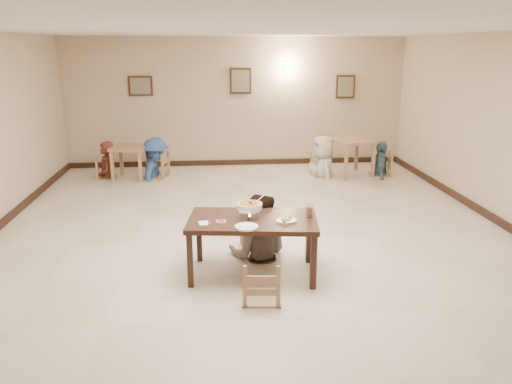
{
  "coord_description": "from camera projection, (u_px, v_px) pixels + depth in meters",
  "views": [
    {
      "loc": [
        -0.61,
        -6.88,
        2.75
      ],
      "look_at": [
        -0.04,
        -0.62,
        0.93
      ],
      "focal_mm": 35.0,
      "sensor_mm": 36.0,
      "label": 1
    }
  ],
  "objects": [
    {
      "name": "rice_plate_near",
      "position": [
        247.0,
        227.0,
        5.79
      ],
      "size": [
        0.28,
        0.28,
        0.06
      ],
      "color": "white",
      "rests_on": "main_table"
    },
    {
      "name": "rice_plate_far",
      "position": [
        249.0,
        211.0,
        6.35
      ],
      "size": [
        0.26,
        0.26,
        0.06
      ],
      "color": "white",
      "rests_on": "main_table"
    },
    {
      "name": "fried_plate",
      "position": [
        286.0,
        220.0,
        5.99
      ],
      "size": [
        0.25,
        0.25,
        0.06
      ],
      "color": "white",
      "rests_on": "main_table"
    },
    {
      "name": "curry_warmer",
      "position": [
        250.0,
        206.0,
        6.06
      ],
      "size": [
        0.34,
        0.3,
        0.27
      ],
      "color": "silver",
      "rests_on": "main_table"
    },
    {
      "name": "bg_diner_a",
      "position": [
        104.0,
        142.0,
        10.66
      ],
      "size": [
        0.52,
        0.67,
        1.63
      ],
      "primitive_type": "imported",
      "rotation": [
        0.0,
        0.0,
        4.95
      ],
      "color": "#58261D",
      "rests_on": "floor"
    },
    {
      "name": "chili_dish",
      "position": [
        221.0,
        221.0,
        5.97
      ],
      "size": [
        0.12,
        0.12,
        0.03
      ],
      "color": "white",
      "rests_on": "main_table"
    },
    {
      "name": "bg_chair_lr",
      "position": [
        155.0,
        154.0,
        10.84
      ],
      "size": [
        0.49,
        0.49,
        1.04
      ],
      "rotation": [
        0.0,
        0.0,
        -1.82
      ],
      "color": "tan",
      "rests_on": "floor"
    },
    {
      "name": "chair_near",
      "position": [
        262.0,
        261.0,
        5.55
      ],
      "size": [
        0.44,
        0.44,
        0.93
      ],
      "rotation": [
        0.0,
        0.0,
        3.04
      ],
      "color": "tan",
      "rests_on": "floor"
    },
    {
      "name": "picture_b",
      "position": [
        241.0,
        81.0,
        11.59
      ],
      "size": [
        0.5,
        0.04,
        0.6
      ],
      "color": "#342012",
      "rests_on": "wall_back"
    },
    {
      "name": "main_diner",
      "position": [
        259.0,
        194.0,
        6.63
      ],
      "size": [
        0.96,
        0.82,
        1.75
      ],
      "primitive_type": "imported",
      "rotation": [
        0.0,
        0.0,
        2.94
      ],
      "color": "gray",
      "rests_on": "floor"
    },
    {
      "name": "picture_c",
      "position": [
        345.0,
        87.0,
        11.85
      ],
      "size": [
        0.45,
        0.04,
        0.55
      ],
      "color": "#342012",
      "rests_on": "wall_back"
    },
    {
      "name": "baseboard_right",
      "position": [
        510.0,
        228.0,
        7.73
      ],
      "size": [
        0.06,
        10.0,
        0.12
      ],
      "primitive_type": "cube",
      "color": "black",
      "rests_on": "floor"
    },
    {
      "name": "baseboard_back",
      "position": [
        237.0,
        162.0,
        12.14
      ],
      "size": [
        8.0,
        0.06,
        0.12
      ],
      "primitive_type": "cube",
      "color": "black",
      "rests_on": "floor"
    },
    {
      "name": "bg_diner_c",
      "position": [
        323.0,
        136.0,
        10.92
      ],
      "size": [
        0.7,
        0.95,
        1.77
      ],
      "primitive_type": "imported",
      "rotation": [
        0.0,
        0.0,
        4.89
      ],
      "color": "silver",
      "rests_on": "floor"
    },
    {
      "name": "drink_glass",
      "position": [
        309.0,
        211.0,
        6.15
      ],
      "size": [
        0.08,
        0.08,
        0.16
      ],
      "color": "white",
      "rests_on": "main_table"
    },
    {
      "name": "bg_chair_ll",
      "position": [
        106.0,
        158.0,
        10.76
      ],
      "size": [
        0.43,
        0.43,
        0.91
      ],
      "rotation": [
        0.0,
        0.0,
        1.76
      ],
      "color": "tan",
      "rests_on": "floor"
    },
    {
      "name": "ceiling",
      "position": [
        255.0,
        28.0,
        6.56
      ],
      "size": [
        10.0,
        10.0,
        0.0
      ],
      "primitive_type": "plane",
      "color": "white",
      "rests_on": "wall_back"
    },
    {
      "name": "wall_sconce",
      "position": [
        288.0,
        68.0,
        11.6
      ],
      "size": [
        0.16,
        0.05,
        0.22
      ],
      "primitive_type": "cube",
      "color": "#FFD88C",
      "rests_on": "wall_back"
    },
    {
      "name": "bg_table_right",
      "position": [
        352.0,
        146.0,
        10.99
      ],
      "size": [
        0.99,
        0.99,
        0.81
      ],
      "rotation": [
        0.0,
        0.0,
        0.27
      ],
      "color": "#A57A54",
      "rests_on": "floor"
    },
    {
      "name": "main_table",
      "position": [
        253.0,
        225.0,
        6.13
      ],
      "size": [
        1.67,
        1.07,
        0.74
      ],
      "rotation": [
        0.0,
        0.0,
        -0.12
      ],
      "color": "#341C13",
      "rests_on": "floor"
    },
    {
      "name": "wall_front",
      "position": [
        356.0,
        343.0,
        2.2
      ],
      "size": [
        10.0,
        0.0,
        10.0
      ],
      "primitive_type": "plane",
      "rotation": [
        -1.57,
        0.0,
        0.0
      ],
      "color": "#CEB395",
      "rests_on": "floor"
    },
    {
      "name": "bg_diner_b",
      "position": [
        154.0,
        138.0,
        10.74
      ],
      "size": [
        0.82,
        1.22,
        1.76
      ],
      "primitive_type": "imported",
      "rotation": [
        0.0,
        0.0,
        1.41
      ],
      "color": "#385CA2",
      "rests_on": "floor"
    },
    {
      "name": "bg_diner_d",
      "position": [
        382.0,
        141.0,
        10.95
      ],
      "size": [
        0.55,
        0.96,
        1.54
      ],
      "primitive_type": "imported",
      "rotation": [
        0.0,
        0.0,
        1.37
      ],
      "color": "slate",
      "rests_on": "floor"
    },
    {
      "name": "napkin_cutlery",
      "position": [
        204.0,
        224.0,
        5.89
      ],
      "size": [
        0.14,
        0.22,
        0.03
      ],
      "color": "white",
      "rests_on": "main_table"
    },
    {
      "name": "bg_table_left",
      "position": [
        130.0,
        152.0,
        10.71
      ],
      "size": [
        0.82,
        0.82,
        0.72
      ],
      "rotation": [
        0.0,
        0.0,
        -0.15
      ],
      "color": "#A57A54",
      "rests_on": "floor"
    },
    {
      "name": "picture_a",
      "position": [
        140.0,
        86.0,
        11.42
      ],
      "size": [
        0.55,
        0.04,
        0.45
      ],
      "color": "#342012",
      "rests_on": "wall_back"
    },
    {
      "name": "floor",
      "position": [
        255.0,
        240.0,
        7.4
      ],
      "size": [
        10.0,
        10.0,
        0.0
      ],
      "primitive_type": "plane",
      "color": "beige",
      "rests_on": "ground"
    },
    {
      "name": "bg_chair_rl",
      "position": [
        322.0,
        155.0,
        11.04
      ],
      "size": [
        0.43,
        0.43,
        0.92
      ],
      "rotation": [
        0.0,
        0.0,
        1.71
      ],
      "color": "tan",
      "rests_on": "floor"
    },
    {
      "name": "bg_chair_rr",
      "position": [
        381.0,
        154.0,
        11.03
      ],
      "size": [
        0.46,
        0.46,
        0.97
      ],
      "rotation": [
        0.0,
        0.0,
        -1.74
      ],
      "color": "tan",
      "rests_on": "floor"
    },
    {
      "name": "wall_back",
      "position": [
        236.0,
        102.0,
        11.76
      ],
      "size": [
        10.0,
        0.0,
        10.0
      ],
      "primitive_type": "plane",
      "rotation": [
        1.57,
        0.0,
        0.0
      ],
      "color": "#CEB395",
      "rests_on": "floor"
    },
    {
      "name": "chair_far",
      "position": [
        256.0,
        218.0,
        6.84
      ],
      "size": [
        0.47,
        0.47,
        1.01
      ],
      "rotation": [
        0.0,
        0.0,
        -0.03
      ],
      "color": "tan",
      "rests_on": "floor"
    }
  ]
}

